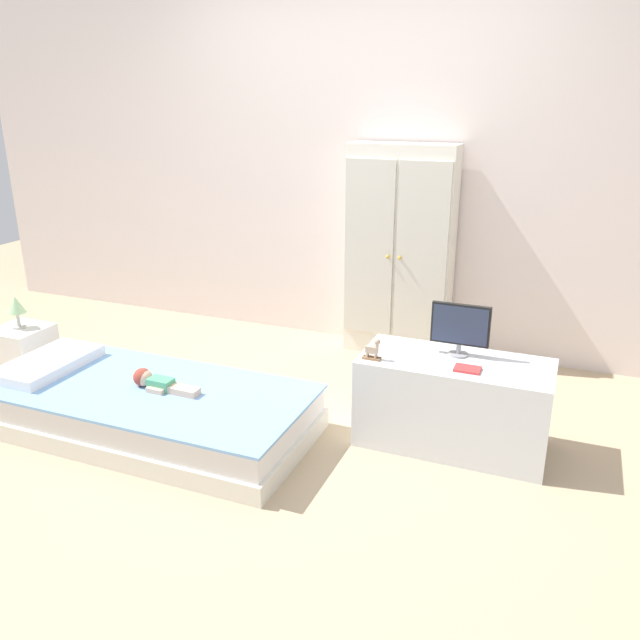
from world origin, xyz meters
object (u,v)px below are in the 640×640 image
object	(u,v)px
bed	(149,409)
rocking_horse_toy	(373,350)
nightstand	(24,354)
wardrobe	(399,252)
doll	(154,381)
tv_monitor	(460,326)
tv_stand	(453,403)
book_red	(467,369)
table_lamp	(16,306)

from	to	relation	value
bed	rocking_horse_toy	xyz separation A→B (m)	(1.13, 0.32, 0.39)
nightstand	wardrobe	size ratio (longest dim) A/B	0.24
doll	rocking_horse_toy	bearing A→B (deg)	15.59
tv_monitor	doll	bearing A→B (deg)	-160.70
bed	doll	bearing A→B (deg)	22.35
doll	tv_stand	world-z (taller)	tv_stand
doll	bed	bearing A→B (deg)	-157.65
bed	book_red	bearing A→B (deg)	12.89
tv_monitor	book_red	size ratio (longest dim) A/B	2.36
wardrobe	book_red	bearing A→B (deg)	-60.86
wardrobe	book_red	size ratio (longest dim) A/B	11.53
nightstand	rocking_horse_toy	size ratio (longest dim) A/B	3.10
rocking_horse_toy	book_red	xyz separation A→B (m)	(0.46, 0.04, -0.04)
nightstand	tv_stand	distance (m)	2.65
tv_stand	bed	bearing A→B (deg)	-163.16
table_lamp	nightstand	bearing A→B (deg)	180.00
table_lamp	book_red	bearing A→B (deg)	2.45
nightstand	table_lamp	world-z (taller)	table_lamp
bed	doll	distance (m)	0.17
tv_monitor	rocking_horse_toy	size ratio (longest dim) A/B	2.60
bed	nightstand	world-z (taller)	nightstand
book_red	tv_stand	bearing A→B (deg)	126.09
bed	tv_monitor	size ratio (longest dim) A/B	5.99
nightstand	wardrobe	distance (m)	2.49
table_lamp	rocking_horse_toy	distance (m)	2.26
rocking_horse_toy	nightstand	bearing A→B (deg)	-178.14
wardrobe	tv_monitor	bearing A→B (deg)	-60.07
bed	wardrobe	size ratio (longest dim) A/B	1.23
bed	doll	xyz separation A→B (m)	(0.04, 0.01, 0.16)
table_lamp	book_red	size ratio (longest dim) A/B	1.65
tv_stand	rocking_horse_toy	distance (m)	0.50
tv_stand	tv_monitor	xyz separation A→B (m)	(-0.00, 0.07, 0.39)
book_red	bed	bearing A→B (deg)	-167.11
table_lamp	tv_monitor	distance (m)	2.66
doll	table_lamp	xyz separation A→B (m)	(-1.16, 0.23, 0.20)
doll	table_lamp	bearing A→B (deg)	168.62
table_lamp	book_red	xyz separation A→B (m)	(2.71, 0.12, -0.01)
tv_stand	wardrobe	bearing A→B (deg)	118.50
nightstand	table_lamp	distance (m)	0.31
wardrobe	book_red	xyz separation A→B (m)	(0.68, -1.22, -0.24)
wardrobe	book_red	distance (m)	1.42
wardrobe	tv_stand	world-z (taller)	wardrobe
bed	nightstand	bearing A→B (deg)	167.55
nightstand	tv_monitor	bearing A→B (deg)	6.16
nightstand	book_red	world-z (taller)	book_red
bed	book_red	distance (m)	1.67
table_lamp	tv_stand	distance (m)	2.66
doll	tv_monitor	size ratio (longest dim) A/B	1.35
tv_stand	doll	bearing A→B (deg)	-163.30
bed	doll	size ratio (longest dim) A/B	4.44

